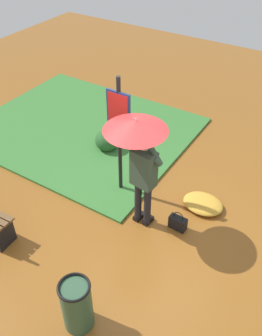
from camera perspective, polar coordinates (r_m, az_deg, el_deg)
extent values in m
plane|color=brown|center=(6.30, 1.22, -9.37)|extent=(18.00, 18.00, 0.00)
cube|color=#387533|center=(8.71, -7.61, 6.07)|extent=(4.80, 4.00, 0.05)
cylinder|color=black|center=(6.07, 2.57, -5.87)|extent=(0.12, 0.12, 0.86)
cylinder|color=black|center=(6.14, 1.11, -5.24)|extent=(0.12, 0.12, 0.86)
cube|color=black|center=(6.38, 2.65, -8.14)|extent=(0.14, 0.23, 0.08)
cube|color=black|center=(6.44, 1.25, -7.52)|extent=(0.14, 0.23, 0.08)
cube|color=#334738|center=(5.60, 1.99, -0.08)|extent=(0.41, 0.29, 0.64)
sphere|color=beige|center=(5.33, 2.10, 3.76)|extent=(0.20, 0.20, 0.20)
ellipsoid|color=black|center=(5.31, 2.10, 4.03)|extent=(0.20, 0.20, 0.15)
cylinder|color=#334738|center=(5.41, 4.13, 1.02)|extent=(0.18, 0.13, 0.18)
cylinder|color=#334738|center=(5.38, 3.85, 1.97)|extent=(0.24, 0.11, 0.33)
cube|color=black|center=(5.32, 3.04, 3.39)|extent=(0.07, 0.02, 0.14)
cylinder|color=#334738|center=(5.52, 0.56, 2.39)|extent=(0.11, 0.10, 0.09)
cylinder|color=#334738|center=(5.45, 0.65, 3.05)|extent=(0.10, 0.09, 0.23)
cylinder|color=#A5A5AD|center=(5.27, 0.71, 5.77)|extent=(0.02, 0.02, 0.41)
cone|color=#B22D2D|center=(5.22, 0.72, 6.64)|extent=(0.96, 0.96, 0.16)
sphere|color=#A5A5AD|center=(5.16, 0.73, 7.68)|extent=(0.02, 0.02, 0.02)
cylinder|color=black|center=(6.30, -1.77, 4.53)|extent=(0.07, 0.07, 2.30)
cube|color=navy|center=(5.99, -1.96, 8.81)|extent=(0.44, 0.04, 0.70)
cube|color=red|center=(5.98, -2.06, 8.73)|extent=(0.38, 0.01, 0.64)
cube|color=black|center=(6.27, 7.29, -8.48)|extent=(0.31, 0.15, 0.24)
torus|color=black|center=(6.16, 7.41, -7.48)|extent=(0.18, 0.02, 0.18)
cube|color=black|center=(6.23, -18.96, -9.93)|extent=(0.08, 0.36, 0.44)
cylinder|color=#2D5138|center=(5.04, -8.40, -20.44)|extent=(0.40, 0.40, 0.80)
torus|color=black|center=(4.69, -8.89, -17.85)|extent=(0.42, 0.42, 0.04)
ellipsoid|color=#285628|center=(7.89, -3.68, 4.36)|extent=(0.53, 0.53, 0.47)
ellipsoid|color=#1E421E|center=(8.06, -4.26, 4.50)|extent=(0.32, 0.32, 0.32)
ellipsoid|color=gold|center=(6.73, 11.13, -5.46)|extent=(0.73, 0.58, 0.16)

